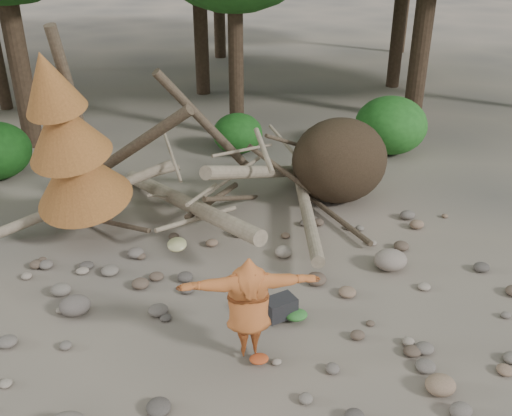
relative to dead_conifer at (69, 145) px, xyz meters
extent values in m
plane|color=#514C44|center=(3.12, -3.37, -2.11)|extent=(120.00, 120.00, 0.00)
ellipsoid|color=#332619|center=(5.72, 0.93, -1.12)|extent=(2.20, 1.87, 1.98)
cylinder|color=gray|center=(2.12, 0.33, -1.56)|extent=(2.61, 5.11, 1.08)
cylinder|color=gray|center=(3.92, 0.83, -1.21)|extent=(3.18, 3.71, 1.90)
cylinder|color=brown|center=(0.92, 1.23, -0.71)|extent=(3.08, 1.91, 2.49)
cylinder|color=gray|center=(4.72, 0.13, -1.76)|extent=(1.13, 4.98, 0.43)
cylinder|color=brown|center=(2.82, 1.43, -0.31)|extent=(2.39, 1.03, 2.89)
cylinder|color=gray|center=(0.12, 0.63, -1.41)|extent=(3.71, 0.86, 1.20)
cylinder|color=#4C3F30|center=(0.62, 0.13, -1.81)|extent=(1.52, 1.70, 0.49)
cylinder|color=gray|center=(3.32, 1.03, -1.31)|extent=(1.57, 0.85, 0.69)
cylinder|color=#4C3F30|center=(4.92, 1.53, -0.91)|extent=(1.92, 1.25, 1.10)
cylinder|color=gray|center=(1.92, 0.83, -0.61)|extent=(0.37, 1.42, 0.85)
cylinder|color=#4C3F30|center=(5.32, -0.17, -1.96)|extent=(0.79, 2.54, 0.12)
cylinder|color=gray|center=(2.32, -0.27, -1.66)|extent=(1.78, 1.11, 0.29)
cylinder|color=#4C3F30|center=(0.22, 0.43, 0.09)|extent=(0.67, 1.13, 4.35)
cone|color=brown|center=(0.06, 0.12, -0.61)|extent=(2.06, 2.13, 1.86)
cone|color=brown|center=(-0.05, -0.09, 0.39)|extent=(1.71, 1.78, 1.65)
cone|color=brown|center=(-0.14, -0.28, 1.29)|extent=(1.23, 1.30, 1.41)
cylinder|color=#38281C|center=(4.12, 5.83, 1.46)|extent=(0.44, 0.44, 7.14)
ellipsoid|color=#1C5919|center=(3.92, 4.43, -1.55)|extent=(1.40, 1.40, 1.12)
ellipsoid|color=#256920|center=(8.12, 3.63, -1.31)|extent=(2.00, 2.00, 1.60)
imported|color=#AC5626|center=(2.72, -4.00, -1.20)|extent=(2.07, 0.71, 1.65)
cylinder|color=#918D5C|center=(1.76, -3.78, -0.19)|extent=(0.34, 0.33, 0.12)
cube|color=black|center=(3.38, -3.22, -1.94)|extent=(0.59, 0.48, 0.34)
ellipsoid|color=#2D6A2A|center=(3.63, -3.33, -2.04)|extent=(0.38, 0.31, 0.14)
ellipsoid|color=#A23F1B|center=(2.83, -4.23, -2.06)|extent=(0.29, 0.24, 0.11)
ellipsoid|color=#806650|center=(5.20, -5.25, -1.98)|extent=(0.43, 0.39, 0.26)
ellipsoid|color=gray|center=(5.77, -2.12, -1.92)|extent=(0.63, 0.57, 0.38)
ellipsoid|color=#5C534D|center=(0.05, -2.43, -1.95)|extent=(0.52, 0.47, 0.31)
camera|label=1|loc=(1.56, -10.62, 3.78)|focal=40.00mm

